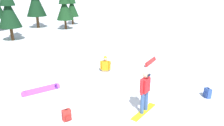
% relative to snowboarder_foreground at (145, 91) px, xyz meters
% --- Properties ---
extents(ground_plane, '(800.00, 800.00, 0.00)m').
position_rel_snowboarder_foreground_xyz_m(ground_plane, '(-1.05, 0.27, -0.92)').
color(ground_plane, silver).
extents(snowboarder_foreground, '(1.53, 0.94, 1.75)m').
position_rel_snowboarder_foreground_xyz_m(snowboarder_foreground, '(0.00, 0.00, 0.00)').
color(snowboarder_foreground, yellow).
rests_on(snowboarder_foreground, ground_plane).
extents(snowboarder_midground, '(1.30, 1.65, 0.97)m').
position_rel_snowboarder_foreground_xyz_m(snowboarder_midground, '(0.56, 4.83, -0.59)').
color(snowboarder_midground, gray).
rests_on(snowboarder_midground, ground_plane).
extents(loose_snowboard_near_left, '(1.59, 1.09, 0.26)m').
position_rel_snowboarder_foreground_xyz_m(loose_snowboard_near_left, '(3.72, 4.67, -0.79)').
color(loose_snowboard_near_left, red).
rests_on(loose_snowboard_near_left, ground_plane).
extents(loose_snowboard_near_right, '(1.85, 0.34, 0.26)m').
position_rel_snowboarder_foreground_xyz_m(loose_snowboard_near_right, '(-3.41, 3.62, -0.79)').
color(loose_snowboard_near_right, '#993FD8').
rests_on(loose_snowboard_near_right, ground_plane).
extents(backpack_red, '(0.34, 0.29, 0.47)m').
position_rel_snowboarder_foreground_xyz_m(backpack_red, '(-2.93, 0.81, -0.71)').
color(backpack_red, red).
rests_on(backpack_red, ground_plane).
extents(backpack_blue, '(0.31, 0.36, 0.47)m').
position_rel_snowboarder_foreground_xyz_m(backpack_blue, '(3.27, -0.27, -0.71)').
color(backpack_blue, '#2D4C9E').
rests_on(backpack_blue, ground_plane).
extents(pine_tree_broad, '(1.70, 1.70, 4.76)m').
position_rel_snowboarder_foreground_xyz_m(pine_tree_broad, '(3.70, 22.03, 1.67)').
color(pine_tree_broad, '#472D19').
rests_on(pine_tree_broad, ground_plane).
extents(pine_tree_leaning, '(1.94, 1.94, 5.12)m').
position_rel_snowboarder_foreground_xyz_m(pine_tree_leaning, '(1.95, 19.02, 1.87)').
color(pine_tree_leaning, '#472D19').
rests_on(pine_tree_leaning, ground_plane).
extents(pine_tree_slender, '(2.04, 2.04, 5.57)m').
position_rel_snowboarder_foreground_xyz_m(pine_tree_slender, '(-4.01, 15.74, 2.11)').
color(pine_tree_slender, '#472D19').
rests_on(pine_tree_slender, ground_plane).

